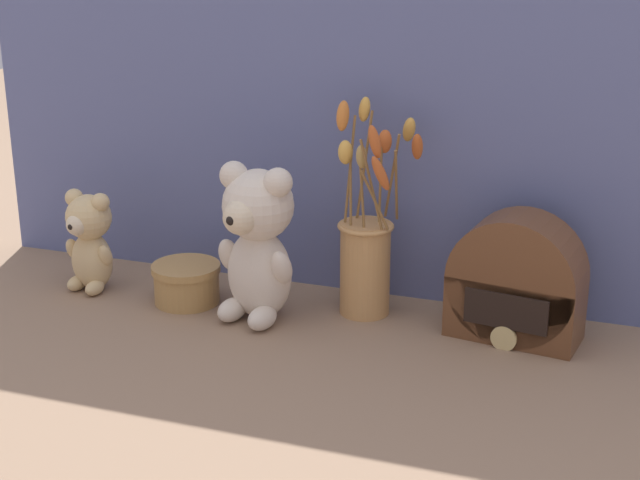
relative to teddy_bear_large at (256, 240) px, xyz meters
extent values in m
plane|color=#8E7056|center=(0.10, 0.01, -0.14)|extent=(4.00, 4.00, 0.00)
cube|color=slate|center=(0.10, 0.18, 0.25)|extent=(1.34, 0.02, 0.78)
ellipsoid|color=beige|center=(0.00, 0.00, -0.06)|extent=(0.13, 0.11, 0.15)
sphere|color=beige|center=(0.00, 0.00, 0.06)|extent=(0.12, 0.12, 0.12)
sphere|color=beige|center=(-0.01, -0.04, 0.05)|extent=(0.06, 0.06, 0.06)
sphere|color=black|center=(-0.01, -0.06, 0.05)|extent=(0.02, 0.02, 0.02)
sphere|color=beige|center=(0.04, -0.01, 0.10)|extent=(0.05, 0.05, 0.05)
sphere|color=beige|center=(-0.04, 0.01, 0.10)|extent=(0.05, 0.05, 0.05)
ellipsoid|color=beige|center=(0.05, -0.02, -0.03)|extent=(0.04, 0.06, 0.07)
ellipsoid|color=beige|center=(-0.05, 0.01, -0.03)|extent=(0.04, 0.06, 0.07)
ellipsoid|color=beige|center=(0.02, -0.04, -0.12)|extent=(0.05, 0.07, 0.04)
ellipsoid|color=beige|center=(-0.04, -0.02, -0.12)|extent=(0.05, 0.07, 0.04)
ellipsoid|color=#DBBC84|center=(-0.32, 0.03, -0.08)|extent=(0.08, 0.07, 0.10)
sphere|color=#DBBC84|center=(-0.32, 0.03, 0.00)|extent=(0.08, 0.08, 0.08)
sphere|color=beige|center=(-0.33, 0.00, -0.01)|extent=(0.04, 0.04, 0.04)
sphere|color=black|center=(-0.33, -0.02, -0.01)|extent=(0.01, 0.01, 0.01)
sphere|color=#DBBC84|center=(-0.29, 0.02, 0.03)|extent=(0.03, 0.03, 0.03)
sphere|color=#DBBC84|center=(-0.35, 0.03, 0.03)|extent=(0.03, 0.03, 0.03)
ellipsoid|color=#DBBC84|center=(-0.29, 0.01, -0.07)|extent=(0.03, 0.04, 0.05)
ellipsoid|color=#DBBC84|center=(-0.36, 0.02, -0.07)|extent=(0.03, 0.04, 0.05)
ellipsoid|color=#DBBC84|center=(-0.30, 0.00, -0.12)|extent=(0.03, 0.04, 0.03)
ellipsoid|color=#DBBC84|center=(-0.35, 0.01, -0.12)|extent=(0.03, 0.04, 0.03)
cylinder|color=tan|center=(0.16, 0.08, -0.06)|extent=(0.08, 0.08, 0.16)
torus|color=tan|center=(0.16, 0.08, 0.02)|extent=(0.09, 0.09, 0.01)
cylinder|color=olive|center=(0.16, 0.06, 0.08)|extent=(0.01, 0.01, 0.12)
ellipsoid|color=tan|center=(0.16, 0.06, 0.14)|extent=(0.02, 0.02, 0.04)
cylinder|color=olive|center=(0.19, 0.11, 0.09)|extent=(0.04, 0.05, 0.15)
ellipsoid|color=gold|center=(0.21, 0.12, 0.17)|extent=(0.03, 0.04, 0.05)
cylinder|color=olive|center=(0.18, 0.05, 0.07)|extent=(0.04, 0.03, 0.10)
ellipsoid|color=#C65B28|center=(0.19, 0.03, 0.12)|extent=(0.04, 0.04, 0.06)
cylinder|color=olive|center=(0.20, 0.09, 0.08)|extent=(0.02, 0.07, 0.13)
ellipsoid|color=#C65B28|center=(0.23, 0.10, 0.15)|extent=(0.02, 0.04, 0.05)
cylinder|color=olive|center=(0.13, 0.09, 0.10)|extent=(0.01, 0.03, 0.17)
ellipsoid|color=orange|center=(0.11, 0.09, 0.19)|extent=(0.03, 0.03, 0.05)
cylinder|color=olive|center=(0.17, 0.05, 0.09)|extent=(0.04, 0.02, 0.15)
ellipsoid|color=#C65B28|center=(0.18, 0.04, 0.17)|extent=(0.03, 0.03, 0.06)
cylinder|color=olive|center=(0.18, 0.09, 0.09)|extent=(0.01, 0.02, 0.13)
ellipsoid|color=#C65B28|center=(0.18, 0.09, 0.15)|extent=(0.03, 0.03, 0.04)
cylinder|color=olive|center=(0.15, 0.11, 0.11)|extent=(0.03, 0.01, 0.18)
ellipsoid|color=gold|center=(0.14, 0.12, 0.20)|extent=(0.03, 0.03, 0.04)
cylinder|color=olive|center=(0.13, 0.07, 0.08)|extent=(0.01, 0.02, 0.12)
ellipsoid|color=gold|center=(0.13, 0.07, 0.14)|extent=(0.03, 0.04, 0.04)
cube|color=brown|center=(0.40, 0.07, -0.09)|extent=(0.21, 0.12, 0.10)
cylinder|color=brown|center=(0.40, 0.07, -0.04)|extent=(0.21, 0.12, 0.20)
cube|color=black|center=(0.40, 0.02, -0.07)|extent=(0.13, 0.02, 0.05)
cylinder|color=#D6BC7A|center=(0.40, 0.02, -0.12)|extent=(0.04, 0.01, 0.04)
cylinder|color=tan|center=(-0.14, 0.03, -0.11)|extent=(0.11, 0.11, 0.05)
cylinder|color=tan|center=(-0.14, 0.03, -0.07)|extent=(0.12, 0.12, 0.01)
camera|label=1|loc=(0.58, -1.35, 0.52)|focal=55.00mm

